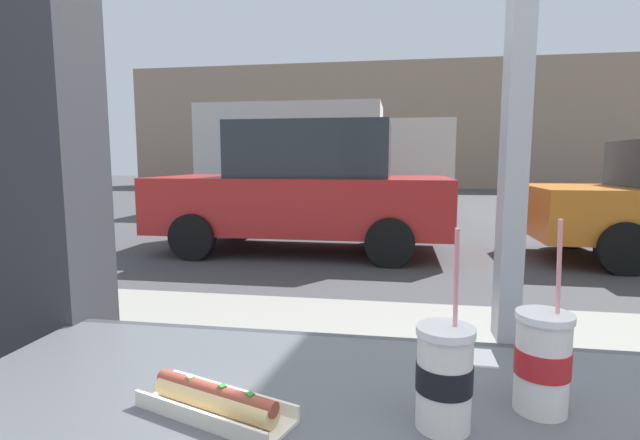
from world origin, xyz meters
name	(u,v)px	position (x,y,z in m)	size (l,w,h in m)	color
ground_plane	(410,232)	(0.00, 8.00, 0.00)	(60.00, 60.00, 0.00)	#424244
sidewalk_strip	(439,387)	(0.00, 1.60, 0.07)	(16.00, 2.80, 0.14)	gray
building_facade_far	(404,126)	(0.00, 22.94, 3.04)	(28.00, 1.20, 6.09)	gray
soda_cup_left	(444,375)	(-0.18, -0.33, 1.04)	(0.09, 0.09, 0.32)	silver
soda_cup_right	(542,360)	(-0.01, -0.25, 1.04)	(0.09, 0.09, 0.33)	silver
hotdog_tray_near	(215,401)	(-0.55, -0.35, 0.97)	(0.29, 0.18, 0.05)	beige
napkin_wrapper	(465,357)	(-0.11, -0.05, 0.95)	(0.12, 0.09, 0.00)	white
parked_car_red	(305,188)	(-1.63, 5.90, 0.95)	(4.33, 2.05, 1.91)	red
box_truck	(321,154)	(-2.28, 11.36, 1.54)	(6.42, 2.44, 2.79)	beige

